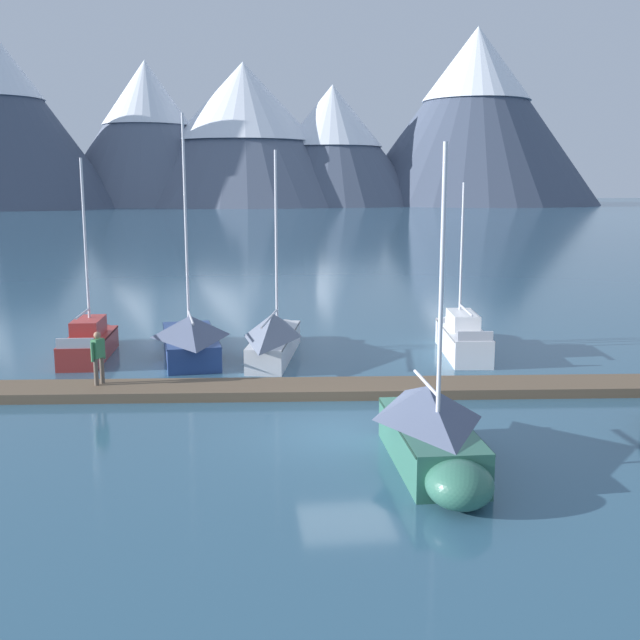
{
  "coord_description": "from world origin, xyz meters",
  "views": [
    {
      "loc": [
        -2.9,
        -18.85,
        6.49
      ],
      "look_at": [
        0.0,
        6.0,
        2.0
      ],
      "focal_mm": 42.26,
      "sensor_mm": 36.0,
      "label": 1
    }
  ],
  "objects_px": {
    "sailboat_mid_dock_port": "(275,335)",
    "sailboat_far_berth": "(460,335)",
    "sailboat_nearest_berth": "(91,341)",
    "sailboat_second_berth": "(190,336)",
    "sailboat_mid_dock_starboard": "(433,432)",
    "person_on_dock": "(98,355)"
  },
  "relations": [
    {
      "from": "sailboat_mid_dock_port",
      "to": "sailboat_far_berth",
      "type": "height_order",
      "value": "sailboat_mid_dock_port"
    },
    {
      "from": "sailboat_mid_dock_starboard",
      "to": "person_on_dock",
      "type": "bearing_deg",
      "value": 139.76
    },
    {
      "from": "sailboat_mid_dock_port",
      "to": "sailboat_far_berth",
      "type": "xyz_separation_m",
      "value": [
        7.31,
        0.11,
        -0.21
      ]
    },
    {
      "from": "sailboat_nearest_berth",
      "to": "sailboat_second_berth",
      "type": "relative_size",
      "value": 0.82
    },
    {
      "from": "sailboat_mid_dock_starboard",
      "to": "sailboat_second_berth",
      "type": "bearing_deg",
      "value": 116.63
    },
    {
      "from": "sailboat_second_berth",
      "to": "sailboat_mid_dock_starboard",
      "type": "xyz_separation_m",
      "value": [
        6.2,
        -12.37,
        0.05
      ]
    },
    {
      "from": "sailboat_far_berth",
      "to": "person_on_dock",
      "type": "height_order",
      "value": "sailboat_far_berth"
    },
    {
      "from": "sailboat_nearest_berth",
      "to": "sailboat_mid_dock_starboard",
      "type": "height_order",
      "value": "sailboat_nearest_berth"
    },
    {
      "from": "sailboat_mid_dock_port",
      "to": "sailboat_mid_dock_starboard",
      "type": "distance_m",
      "value": 12.29
    },
    {
      "from": "sailboat_mid_dock_starboard",
      "to": "sailboat_nearest_berth",
      "type": "bearing_deg",
      "value": 127.59
    },
    {
      "from": "sailboat_second_berth",
      "to": "sailboat_mid_dock_starboard",
      "type": "bearing_deg",
      "value": -63.37
    },
    {
      "from": "sailboat_mid_dock_starboard",
      "to": "person_on_dock",
      "type": "relative_size",
      "value": 4.38
    },
    {
      "from": "sailboat_mid_dock_starboard",
      "to": "sailboat_mid_dock_port",
      "type": "bearing_deg",
      "value": 103.95
    },
    {
      "from": "sailboat_second_berth",
      "to": "person_on_dock",
      "type": "bearing_deg",
      "value": -117.29
    },
    {
      "from": "sailboat_second_berth",
      "to": "sailboat_far_berth",
      "type": "bearing_deg",
      "value": -1.85
    },
    {
      "from": "sailboat_far_berth",
      "to": "sailboat_nearest_berth",
      "type": "bearing_deg",
      "value": 176.27
    },
    {
      "from": "sailboat_nearest_berth",
      "to": "sailboat_second_berth",
      "type": "xyz_separation_m",
      "value": [
        3.78,
        -0.59,
        0.22
      ]
    },
    {
      "from": "sailboat_far_berth",
      "to": "sailboat_second_berth",
      "type": "bearing_deg",
      "value": 178.15
    },
    {
      "from": "sailboat_second_berth",
      "to": "sailboat_far_berth",
      "type": "distance_m",
      "value": 10.56
    },
    {
      "from": "sailboat_nearest_berth",
      "to": "sailboat_mid_dock_port",
      "type": "distance_m",
      "value": 7.1
    },
    {
      "from": "sailboat_mid_dock_port",
      "to": "sailboat_far_berth",
      "type": "bearing_deg",
      "value": 0.85
    },
    {
      "from": "person_on_dock",
      "to": "sailboat_far_berth",
      "type": "bearing_deg",
      "value": 19.41
    }
  ]
}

